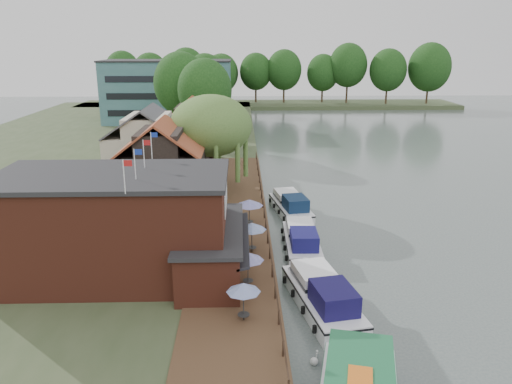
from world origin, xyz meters
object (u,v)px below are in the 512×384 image
object	(u,v)px
cottage_c	(191,131)
swan	(314,361)
umbrella_3	(231,225)
cruiser_2	(291,203)
umbrella_2	(252,237)
umbrella_4	(249,213)
cottage_b	(149,144)
cruiser_1	(302,237)
cruiser_0	(322,291)
umbrella_0	(244,302)
pub	(144,225)
cottage_a	(162,164)
willow	(211,144)
umbrella_1	(248,269)
hotel_block	(169,91)

from	to	relation	value
cottage_c	swan	bearing A→B (deg)	-76.41
umbrella_3	cruiser_2	distance (m)	11.13
swan	umbrella_2	bearing A→B (deg)	103.65
umbrella_4	swan	size ratio (longest dim) A/B	5.56
cottage_b	cruiser_1	size ratio (longest dim) A/B	1.02
cottage_c	cruiser_0	xyz separation A→B (m)	(11.77, -37.39, -4.01)
cottage_b	umbrella_0	size ratio (longest dim) A/B	4.04
pub	umbrella_0	bearing A→B (deg)	-44.04
cottage_a	umbrella_2	world-z (taller)	cottage_a
willow	cruiser_0	bearing A→B (deg)	-70.53
cottage_b	umbrella_3	distance (m)	21.56
cruiser_2	swan	bearing A→B (deg)	-102.40
pub	cruiser_1	size ratio (longest dim) A/B	2.12
umbrella_1	umbrella_3	xyz separation A→B (m)	(-1.29, 8.20, 0.00)
umbrella_3	umbrella_4	bearing A→B (deg)	63.53
cottage_a	cottage_b	size ratio (longest dim) A/B	0.90
umbrella_3	cruiser_1	world-z (taller)	umbrella_3
willow	swan	size ratio (longest dim) A/B	23.69
umbrella_1	pub	bearing A→B (deg)	162.54
umbrella_1	cruiser_1	world-z (taller)	umbrella_1
hotel_block	cruiser_0	xyz separation A→B (m)	(19.77, -74.39, -5.91)
pub	umbrella_1	distance (m)	7.73
umbrella_3	swan	world-z (taller)	umbrella_3
umbrella_0	umbrella_2	size ratio (longest dim) A/B	1.00
umbrella_4	cruiser_2	world-z (taller)	umbrella_4
umbrella_4	cottage_a	bearing A→B (deg)	144.81
cottage_b	umbrella_4	distance (m)	19.69
cottage_b	cottage_c	size ratio (longest dim) A/B	1.13
cruiser_0	umbrella_0	bearing A→B (deg)	-159.41
cruiser_1	hotel_block	bearing A→B (deg)	107.95
cottage_b	cruiser_0	size ratio (longest dim) A/B	0.94
cruiser_2	willow	bearing A→B (deg)	140.45
cottage_a	umbrella_3	world-z (taller)	cottage_a
umbrella_1	umbrella_4	xyz separation A→B (m)	(0.28, 11.36, 0.00)
umbrella_0	cruiser_0	xyz separation A→B (m)	(5.07, 3.09, -1.04)
willow	umbrella_1	xyz separation A→B (m)	(3.52, -22.21, -3.93)
cottage_a	umbrella_3	xyz separation A→B (m)	(6.73, -9.01, -2.96)
cruiser_1	swan	size ratio (longest dim) A/B	21.46
cruiser_0	cruiser_1	distance (m)	9.56
umbrella_2	swan	xyz separation A→B (m)	(3.04, -12.54, -2.07)
umbrella_2	swan	bearing A→B (deg)	-76.35
cruiser_0	umbrella_3	bearing A→B (deg)	112.00
umbrella_2	umbrella_1	bearing A→B (deg)	-93.91
umbrella_2	hotel_block	bearing A→B (deg)	102.82
hotel_block	swan	size ratio (longest dim) A/B	57.73
umbrella_3	cruiser_0	size ratio (longest dim) A/B	0.23
umbrella_4	cruiser_2	xyz separation A→B (m)	(4.25, 6.26, -1.16)
umbrella_0	umbrella_3	xyz separation A→B (m)	(-0.98, 12.47, 0.00)
hotel_block	cruiser_2	bearing A→B (deg)	-70.63
pub	umbrella_0	world-z (taller)	pub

